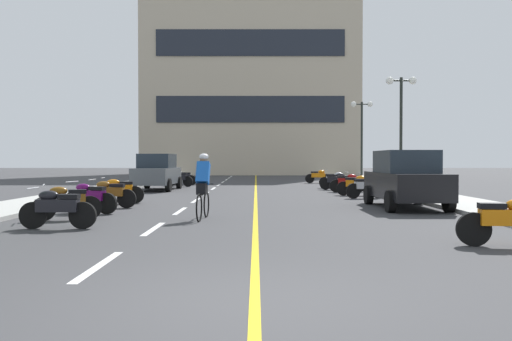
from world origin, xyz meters
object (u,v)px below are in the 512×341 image
at_px(motorcycle_12, 180,177).
at_px(cyclist_rider, 201,185).
at_px(motorcycle_1, 55,208).
at_px(street_lamp_mid, 399,108).
at_px(motorcycle_5, 117,190).
at_px(parked_car_near, 403,179).
at_px(motorcycle_8, 346,182).
at_px(motorcycle_0, 505,220).
at_px(street_lamp_far, 360,123).
at_px(motorcycle_6, 364,186).
at_px(motorcycle_13, 316,176).
at_px(motorcycle_9, 335,181).
at_px(motorcycle_11, 177,178).
at_px(motorcycle_2, 64,201).
at_px(motorcycle_4, 107,193).
at_px(motorcycle_3, 87,197).
at_px(motorcycle_10, 333,179).
at_px(parked_car_mid, 155,172).
at_px(motorcycle_7, 355,184).

relative_size(motorcycle_12, cyclist_rider, 0.96).
distance_m(motorcycle_1, motorcycle_12, 19.69).
xyz_separation_m(street_lamp_mid, motorcycle_5, (-11.71, -6.79, -3.55)).
distance_m(parked_car_near, motorcycle_8, 7.91).
bearing_deg(motorcycle_0, street_lamp_far, 84.14).
relative_size(motorcycle_6, motorcycle_13, 0.97).
height_order(motorcycle_9, motorcycle_11, same).
relative_size(motorcycle_2, motorcycle_8, 0.97).
distance_m(motorcycle_1, motorcycle_13, 23.86).
height_order(motorcycle_4, motorcycle_11, same).
bearing_deg(motorcycle_2, motorcycle_0, -23.79).
bearing_deg(parked_car_near, motorcycle_5, 170.36).
relative_size(motorcycle_1, motorcycle_3, 1.02).
bearing_deg(motorcycle_6, street_lamp_far, 79.18).
bearing_deg(street_lamp_far, motorcycle_9, -109.74).
height_order(motorcycle_5, motorcycle_10, same).
bearing_deg(motorcycle_2, motorcycle_5, 89.71).
xyz_separation_m(street_lamp_far, motorcycle_8, (-2.69, -10.04, -3.48)).
distance_m(motorcycle_5, motorcycle_10, 13.34).
distance_m(motorcycle_0, motorcycle_10, 18.79).
bearing_deg(motorcycle_3, motorcycle_1, -83.94).
relative_size(parked_car_mid, motorcycle_2, 2.59).
xyz_separation_m(street_lamp_mid, motorcycle_6, (-2.57, -4.27, -3.55)).
bearing_deg(motorcycle_2, street_lamp_far, 60.92).
relative_size(motorcycle_10, motorcycle_11, 1.03).
xyz_separation_m(motorcycle_3, motorcycle_6, (9.10, 5.89, 0.00)).
bearing_deg(motorcycle_5, parked_car_mid, 91.36).
bearing_deg(motorcycle_9, street_lamp_mid, -26.19).
xyz_separation_m(motorcycle_0, motorcycle_9, (-0.32, 17.16, 0.00)).
bearing_deg(motorcycle_13, motorcycle_9, -89.87).
bearing_deg(motorcycle_6, parked_car_mid, 149.55).
bearing_deg(motorcycle_10, motorcycle_3, -124.27).
bearing_deg(motorcycle_4, motorcycle_1, -87.03).
xyz_separation_m(motorcycle_7, cyclist_rider, (-5.65, -8.80, 0.41)).
distance_m(street_lamp_far, motorcycle_6, 14.46).
bearing_deg(motorcycle_8, motorcycle_1, -124.02).
bearing_deg(motorcycle_12, parked_car_near, -58.08).
height_order(motorcycle_6, motorcycle_11, same).
height_order(motorcycle_2, motorcycle_9, same).
relative_size(parked_car_mid, motorcycle_6, 2.58).
height_order(motorcycle_9, motorcycle_10, same).
distance_m(street_lamp_mid, motorcycle_8, 4.45).
bearing_deg(motorcycle_13, motorcycle_0, -89.22).
bearing_deg(parked_car_near, motorcycle_4, -179.70).
bearing_deg(parked_car_near, parked_car_mid, 135.21).
xyz_separation_m(motorcycle_6, motorcycle_13, (-0.30, 13.18, 0.00)).
height_order(parked_car_mid, cyclist_rider, parked_car_mid).
xyz_separation_m(parked_car_near, motorcycle_4, (-9.37, -0.05, -0.44)).
bearing_deg(motorcycle_8, motorcycle_6, -89.11).
bearing_deg(cyclist_rider, motorcycle_0, -36.18).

